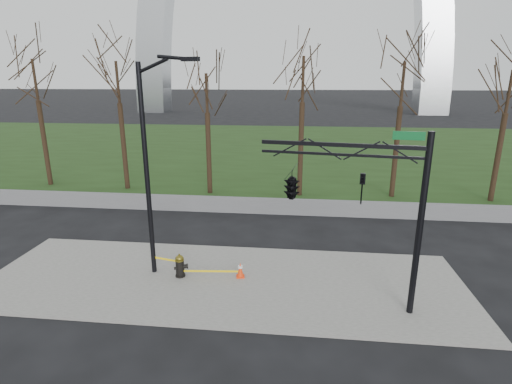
# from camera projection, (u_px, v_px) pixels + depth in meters

# --- Properties ---
(ground) EXTENTS (500.00, 500.00, 0.00)m
(ground) POSITION_uv_depth(u_px,v_px,m) (223.00, 282.00, 15.00)
(ground) COLOR black
(ground) RESTS_ON ground
(sidewalk) EXTENTS (18.00, 6.00, 0.10)m
(sidewalk) POSITION_uv_depth(u_px,v_px,m) (223.00, 280.00, 14.98)
(sidewalk) COLOR slate
(sidewalk) RESTS_ON ground
(grass_strip) EXTENTS (120.00, 40.00, 0.06)m
(grass_strip) POSITION_uv_depth(u_px,v_px,m) (274.00, 147.00, 43.63)
(grass_strip) COLOR #1D3212
(grass_strip) RESTS_ON ground
(guardrail) EXTENTS (60.00, 0.30, 0.90)m
(guardrail) POSITION_uv_depth(u_px,v_px,m) (249.00, 205.00, 22.51)
(guardrail) COLOR #59595B
(guardrail) RESTS_ON ground
(tree_row) EXTENTS (45.74, 4.00, 9.40)m
(tree_row) POSITION_uv_depth(u_px,v_px,m) (255.00, 123.00, 25.15)
(tree_row) COLOR black
(tree_row) RESTS_ON ground
(fire_hydrant) EXTENTS (0.58, 0.40, 0.94)m
(fire_hydrant) POSITION_uv_depth(u_px,v_px,m) (180.00, 266.00, 15.09)
(fire_hydrant) COLOR black
(fire_hydrant) RESTS_ON sidewalk
(traffic_cone) EXTENTS (0.36, 0.36, 0.60)m
(traffic_cone) POSITION_uv_depth(u_px,v_px,m) (240.00, 270.00, 15.07)
(traffic_cone) COLOR #FF390D
(traffic_cone) RESTS_ON sidewalk
(street_light) EXTENTS (2.36, 0.70, 8.21)m
(street_light) POSITION_uv_depth(u_px,v_px,m) (151.00, 158.00, 14.23)
(street_light) COLOR black
(street_light) RESTS_ON ground
(traffic_signal_mast) EXTENTS (5.05, 2.54, 6.00)m
(traffic_signal_mast) POSITION_uv_depth(u_px,v_px,m) (315.00, 186.00, 12.56)
(traffic_signal_mast) COLOR black
(traffic_signal_mast) RESTS_ON ground
(caution_tape) EXTENTS (3.45, 0.28, 0.47)m
(caution_tape) POSITION_uv_depth(u_px,v_px,m) (195.00, 267.00, 15.15)
(caution_tape) COLOR yellow
(caution_tape) RESTS_ON ground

